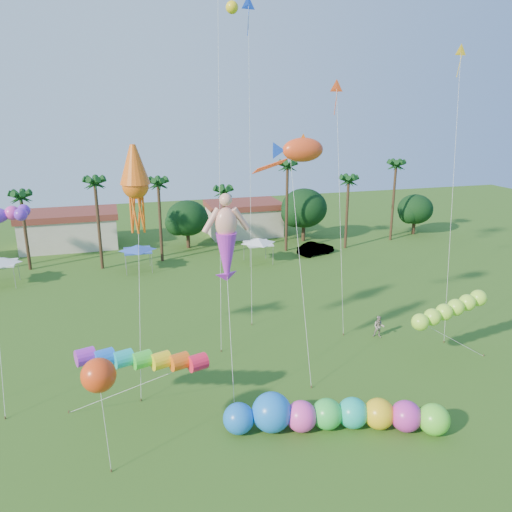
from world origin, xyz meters
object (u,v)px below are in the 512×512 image
object	(u,v)px
car_b	(316,249)
caterpillar_inflatable	(342,415)
blue_ball	(239,418)
spectator_b	(379,327)

from	to	relation	value
car_b	caterpillar_inflatable	world-z (taller)	caterpillar_inflatable
car_b	blue_ball	size ratio (longest dim) A/B	2.66
spectator_b	caterpillar_inflatable	bearing A→B (deg)	-100.37
caterpillar_inflatable	blue_ball	world-z (taller)	caterpillar_inflatable
blue_ball	spectator_b	bearing A→B (deg)	31.96
car_b	blue_ball	bearing A→B (deg)	132.55
car_b	caterpillar_inflatable	size ratio (longest dim) A/B	0.43
spectator_b	blue_ball	xyz separation A→B (m)	(-14.04, -8.76, -0.00)
car_b	spectator_b	size ratio (longest dim) A/B	2.65
caterpillar_inflatable	car_b	bearing A→B (deg)	87.00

